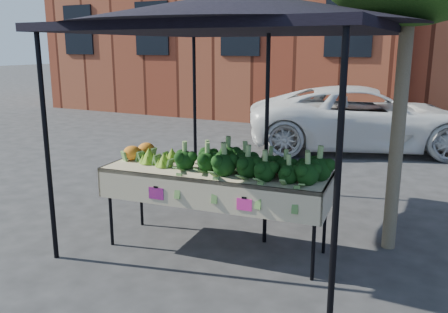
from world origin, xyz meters
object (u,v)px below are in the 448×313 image
Objects in this scene: canopy at (240,119)px; vehicle at (370,33)px; table at (216,210)px; street_tree at (404,56)px.

vehicle is (0.38, 5.43, 1.05)m from canopy.
table is 2.51m from street_tree.
canopy is at bearing 155.39° from vehicle.
street_tree reaches higher than canopy.
canopy is at bearing 83.66° from table.
vehicle is at bearing 85.77° from table.
vehicle reaches higher than street_tree.
table is 6.26m from vehicle.
table is 0.60× the size of street_tree.
table is 0.51× the size of vehicle.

